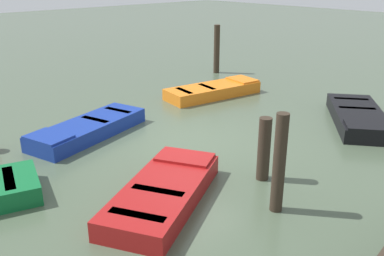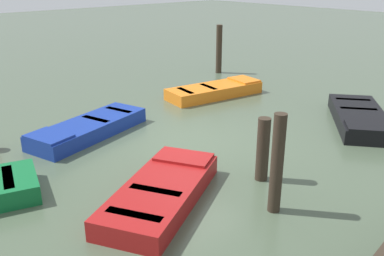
% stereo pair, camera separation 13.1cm
% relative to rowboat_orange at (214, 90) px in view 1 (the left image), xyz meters
% --- Properties ---
extents(ground_plane, '(80.00, 80.00, 0.00)m').
position_rel_rowboat_orange_xyz_m(ground_plane, '(3.43, 2.59, -0.22)').
color(ground_plane, '#475642').
extents(rowboat_orange, '(3.67, 1.71, 0.46)m').
position_rel_rowboat_orange_xyz_m(rowboat_orange, '(0.00, 0.00, 0.00)').
color(rowboat_orange, orange).
rests_on(rowboat_orange, ground_plane).
extents(rowboat_red, '(3.49, 2.73, 0.46)m').
position_rel_rowboat_orange_xyz_m(rowboat_red, '(6.01, 4.56, 0.00)').
color(rowboat_red, maroon).
rests_on(rowboat_red, ground_plane).
extents(rowboat_black, '(3.64, 3.25, 0.46)m').
position_rel_rowboat_orange_xyz_m(rowboat_black, '(-1.08, 4.97, -0.00)').
color(rowboat_black, black).
rests_on(rowboat_black, ground_plane).
extents(rowboat_blue, '(3.69, 2.11, 0.46)m').
position_rel_rowboat_orange_xyz_m(rowboat_blue, '(5.33, 0.42, 0.00)').
color(rowboat_blue, navy).
rests_on(rowboat_blue, ground_plane).
extents(mooring_piling_far_left, '(0.26, 0.26, 2.09)m').
position_rel_rowboat_orange_xyz_m(mooring_piling_far_left, '(-2.73, -2.52, 0.83)').
color(mooring_piling_far_left, '#33281E').
rests_on(mooring_piling_far_left, ground_plane).
extents(mooring_piling_far_right, '(0.27, 0.27, 1.41)m').
position_rel_rowboat_orange_xyz_m(mooring_piling_far_right, '(3.80, 5.26, 0.49)').
color(mooring_piling_far_right, '#33281E').
rests_on(mooring_piling_far_right, ground_plane).
extents(mooring_piling_mid_right, '(0.24, 0.24, 1.95)m').
position_rel_rowboat_orange_xyz_m(mooring_piling_mid_right, '(4.62, 6.24, 0.76)').
color(mooring_piling_mid_right, '#33281E').
rests_on(mooring_piling_mid_right, ground_plane).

